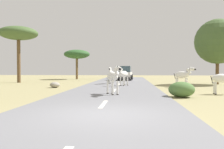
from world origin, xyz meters
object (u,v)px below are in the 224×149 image
Objects in this scene: zebra_2 at (111,74)px; rock_2 at (55,85)px; zebra_0 at (124,74)px; tree_1 at (18,34)px; car_1 at (122,73)px; zebra_1 at (113,77)px; zebra_4 at (223,79)px; tree_5 at (218,42)px; car_0 at (124,74)px; bush_0 at (224,80)px; zebra_3 at (183,75)px; tree_4 at (77,54)px; bush_1 at (182,89)px.

rock_2 is at bearing 50.63° from zebra_2.
zebra_0 is 12.59m from tree_1.
car_1 is at bearing -60.50° from zebra_0.
car_1 reaches higher than zebra_1.
zebra_2 is 10.65m from zebra_4.
tree_5 reaches higher than rock_2.
car_0 is 0.73× the size of tree_5.
zebra_2 reaches higher than zebra_0.
car_1 is 5.00× the size of bush_0.
zebra_1 is at bearing -44.44° from rock_2.
zebra_3 is (4.90, 5.49, -0.03)m from zebra_1.
tree_4 is at bearing 96.73° from rock_2.
car_0 reaches higher than rock_2.
car_1 reaches higher than bush_0.
rock_2 is (-15.91, -8.80, -0.05)m from bush_0.
car_0 is at bearing 27.13° from tree_1.
tree_4 is 0.67× the size of tree_5.
tree_1 is 1.43× the size of tree_4.
bush_1 is at bearing 140.44° from zebra_0.
tree_1 is (-9.89, 1.91, 4.09)m from zebra_2.
tree_5 is (8.88, -6.69, 3.13)m from car_0.
tree_5 is at bearing 146.30° from car_0.
rock_2 is at bearing -45.95° from tree_1.
car_0 is 12.94m from tree_1.
bush_1 is at bearing 96.09° from car_1.
bush_0 is 18.18m from rock_2.
car_0 is (-0.26, 9.78, -0.14)m from zebra_0.
zebra_4 reaches higher than bush_0.
bush_1 is at bearing -62.84° from tree_4.
bush_0 is (11.96, 4.56, -0.73)m from zebra_2.
zebra_1 reaches higher than bush_1.
tree_4 is 3.11× the size of bush_1.
zebra_3 is at bearing -19.04° from tree_1.
tree_5 is 15.17m from rock_2.
zebra_1 is 16.48m from car_0.
tree_1 reaches higher than zebra_4.
zebra_1 is 22.57m from car_1.
car_0 is at bearing -118.00° from zebra_1.
tree_4 is at bearing -107.22° from zebra_3.
car_1 is at bearing 29.72° from tree_4.
rock_2 is (-10.99, 3.74, -0.68)m from zebra_4.
zebra_0 is at bearing 94.84° from car_0.
zebra_3 is at bearing -127.32° from bush_0.
rock_2 is at bearing 72.44° from car_1.
tree_5 is (2.82, 8.76, 3.08)m from zebra_4.
zebra_0 reaches higher than bush_1.
bush_0 is (10.98, -2.92, -0.58)m from car_0.
zebra_4 is at bearing 48.22° from zebra_3.
zebra_3 reaches higher than rock_2.
rock_2 is (5.95, -6.15, -4.87)m from tree_1.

